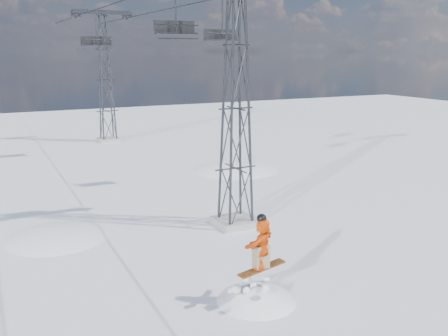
{
  "coord_description": "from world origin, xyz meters",
  "views": [
    {
      "loc": [
        -9.51,
        -11.78,
        7.99
      ],
      "look_at": [
        -1.65,
        4.23,
        3.8
      ],
      "focal_mm": 40.0,
      "sensor_mm": 36.0,
      "label": 1
    }
  ],
  "objects": [
    {
      "name": "lift_tower_far",
      "position": [
        0.8,
        33.0,
        5.47
      ],
      "size": [
        5.2,
        1.8,
        11.43
      ],
      "color": "#999999",
      "rests_on": "ground"
    },
    {
      "name": "lift_chair_mid",
      "position": [
        3.0,
        13.96,
        8.81
      ],
      "size": [
        2.05,
        0.59,
        2.55
      ],
      "color": "black",
      "rests_on": "ground"
    },
    {
      "name": "lift_tower_near",
      "position": [
        0.8,
        8.0,
        5.47
      ],
      "size": [
        5.2,
        1.8,
        11.43
      ],
      "color": "#999999",
      "rests_on": "ground"
    },
    {
      "name": "lift_chair_far",
      "position": [
        -1.4,
        25.57,
        8.63
      ],
      "size": [
        2.23,
        0.64,
        2.77
      ],
      "color": "black",
      "rests_on": "ground"
    },
    {
      "name": "snow_terrain",
      "position": [
        -4.77,
        21.24,
        -9.59
      ],
      "size": [
        39.0,
        37.0,
        22.0
      ],
      "color": "white",
      "rests_on": "ground"
    },
    {
      "name": "lift_chair_near",
      "position": [
        -1.4,
        9.58,
        8.96
      ],
      "size": [
        1.9,
        0.55,
        2.36
      ],
      "color": "black",
      "rests_on": "ground"
    },
    {
      "name": "ground",
      "position": [
        0.0,
        0.0,
        0.0
      ],
      "size": [
        120.0,
        120.0,
        0.0
      ],
      "primitive_type": "plane",
      "color": "white",
      "rests_on": "ground"
    },
    {
      "name": "haul_cables",
      "position": [
        0.8,
        19.5,
        10.85
      ],
      "size": [
        4.46,
        51.0,
        0.06
      ],
      "color": "black",
      "rests_on": "ground"
    }
  ]
}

